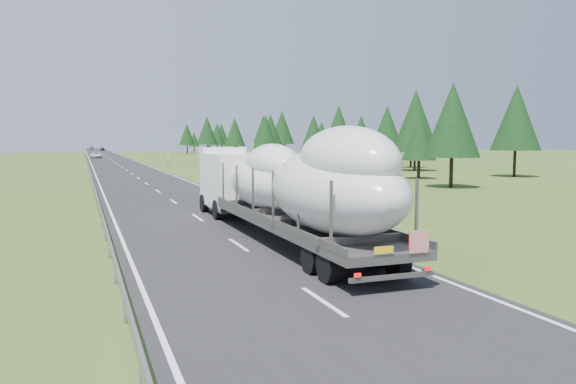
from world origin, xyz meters
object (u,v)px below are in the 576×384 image
object	(u,v)px
boat_truck	(286,183)
distant_car_dark	(102,149)
highway_sign	(168,156)
distant_van	(96,155)
distant_car_blue	(92,148)

from	to	relation	value
boat_truck	distant_car_dark	distance (m)	222.64
highway_sign	distant_van	world-z (taller)	highway_sign
highway_sign	distant_car_dark	world-z (taller)	highway_sign
highway_sign	distant_car_dark	bearing A→B (deg)	91.96
boat_truck	distant_car_dark	xyz separation A→B (m)	(-0.22, 222.63, -1.87)
highway_sign	boat_truck	distance (m)	71.08
distant_van	distant_car_dark	distance (m)	98.71
highway_sign	distant_car_dark	xyz separation A→B (m)	(-5.20, 151.72, -1.07)
boat_truck	distant_car_blue	distance (m)	255.72
boat_truck	distant_car_dark	size ratio (longest dim) A/B	5.05
highway_sign	boat_truck	world-z (taller)	boat_truck
boat_truck	distant_car_blue	world-z (taller)	boat_truck
highway_sign	distant_van	distance (m)	54.09
highway_sign	boat_truck	size ratio (longest dim) A/B	0.12
distant_van	distant_car_blue	size ratio (longest dim) A/B	1.17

